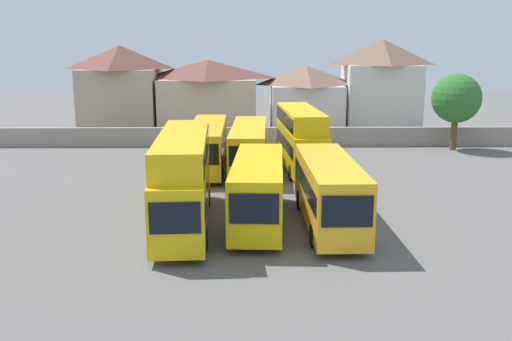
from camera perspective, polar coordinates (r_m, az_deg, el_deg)
name	(u,v)px	position (r m, az deg, el deg)	size (l,w,h in m)	color
ground	(254,158)	(47.94, -0.22, 1.22)	(140.00, 140.00, 0.00)	#605E5B
depot_boundary_wall	(253,137)	(53.51, -0.28, 3.40)	(56.00, 0.50, 1.80)	gray
bus_1	(183,175)	(29.96, -7.30, -0.45)	(3.08, 11.95, 4.91)	gold
bus_2	(258,188)	(30.26, 0.21, -1.73)	(3.08, 10.20, 3.49)	#E1B90B
bus_3	(329,189)	(30.07, 7.35, -1.86)	(2.80, 10.35, 3.56)	yellow
bus_4	(208,144)	(43.61, -4.88, 2.70)	(2.68, 11.89, 3.51)	gold
bus_5	(249,145)	(43.07, -0.73, 2.57)	(2.93, 11.96, 3.43)	yellow
bus_6	(301,136)	(43.31, 4.50, 3.50)	(3.18, 10.77, 4.68)	yellow
house_terrace_left	(121,88)	(63.69, -13.40, 8.04)	(8.39, 8.14, 9.33)	tan
house_terrace_centre	(209,95)	(62.55, -4.79, 7.54)	(10.75, 8.32, 7.79)	#C6B293
house_terrace_right	(306,98)	(62.96, 5.05, 7.28)	(8.05, 7.74, 7.16)	silver
house_terrace_far_right	(381,84)	(64.72, 12.46, 8.45)	(8.39, 6.37, 9.98)	silver
tree_left_of_lot	(456,99)	(54.34, 19.51, 6.82)	(4.40, 4.40, 6.90)	brown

